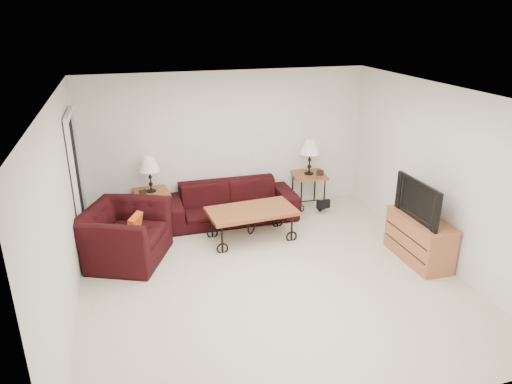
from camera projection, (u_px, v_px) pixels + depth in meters
ground at (270, 278)px, 6.44m from camera, size 5.00×5.00×0.00m
wall_back at (228, 143)px, 8.23m from camera, size 5.00×0.02×2.50m
wall_front at (366, 302)px, 3.75m from camera, size 5.00×0.02×2.50m
wall_left at (62, 215)px, 5.35m from camera, size 0.02×5.00×2.50m
wall_right at (439, 175)px, 6.64m from camera, size 0.02×5.00×2.50m
ceiling at (272, 94)px, 5.54m from camera, size 5.00×5.00×0.00m
doorway at (77, 185)px, 6.92m from camera, size 0.08×0.94×2.04m
sofa at (231, 202)px, 8.12m from camera, size 2.24×0.87×0.65m
side_table_left at (153, 208)px, 7.95m from camera, size 0.60×0.60×0.60m
side_table_right at (308, 190)px, 8.67m from camera, size 0.67×0.67×0.64m
lamp_left at (150, 174)px, 7.73m from camera, size 0.37×0.37×0.60m
lamp_right at (310, 157)px, 8.44m from camera, size 0.41×0.41×0.64m
photo_frame_left at (142, 193)px, 7.65m from camera, size 0.12×0.05×0.10m
photo_frame_right at (320, 173)px, 8.44m from camera, size 0.13×0.06×0.11m
coffee_table at (252, 224)px, 7.45m from camera, size 1.42×0.84×0.51m
armchair at (124, 235)px, 6.79m from camera, size 1.47×1.55×0.79m
throw_pillow at (134, 227)px, 6.74m from camera, size 0.23×0.37×0.36m
tv_stand at (419, 239)px, 6.80m from camera, size 0.46×1.10×0.66m
television at (423, 200)px, 6.58m from camera, size 0.13×0.99×0.57m
backpack at (320, 199)px, 8.48m from camera, size 0.40×0.33×0.48m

